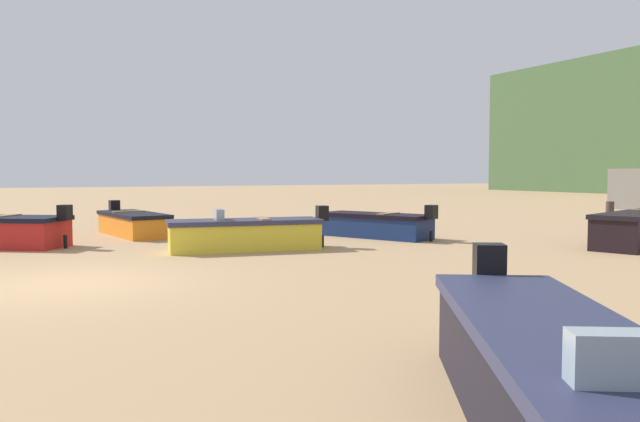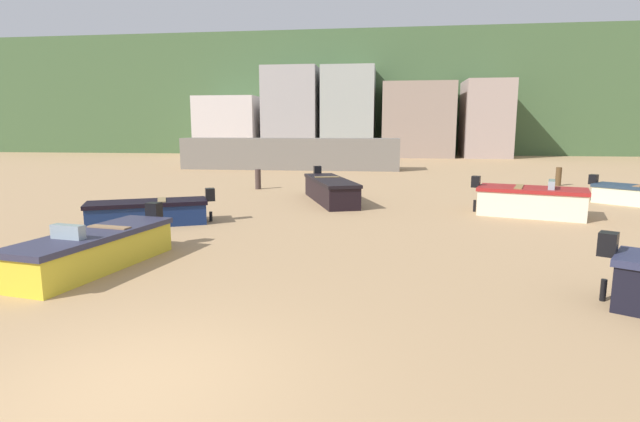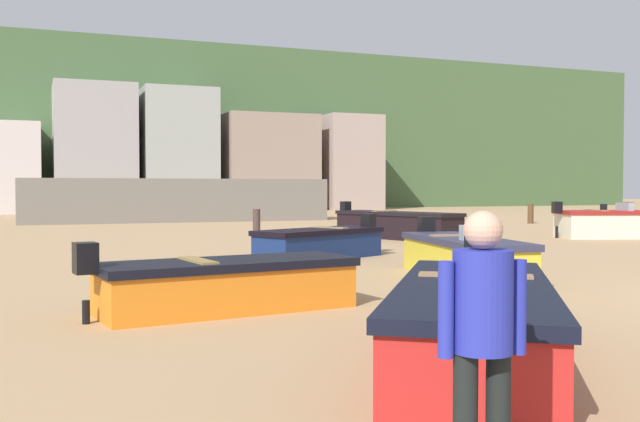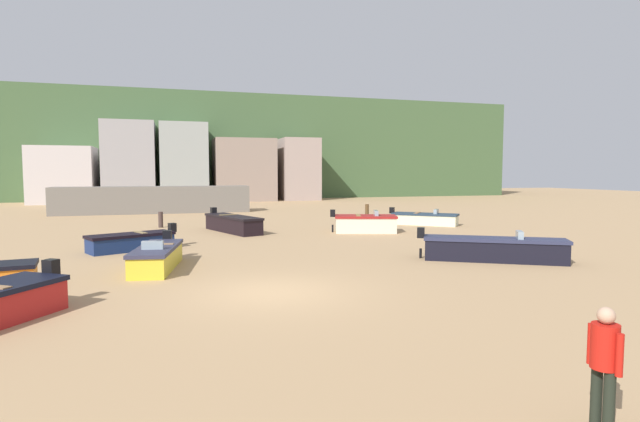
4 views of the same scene
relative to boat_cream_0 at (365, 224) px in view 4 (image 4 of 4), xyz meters
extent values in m
plane|color=tan|center=(-7.78, -12.40, -0.49)|extent=(160.00, 160.00, 0.00)
cube|color=#415D37|center=(-7.78, 53.60, 6.23)|extent=(90.00, 32.00, 13.44)
cube|color=slate|center=(-11.75, 17.60, 0.62)|extent=(15.56, 2.40, 2.21)
cube|color=beige|center=(-21.55, 34.65, 2.60)|extent=(6.45, 6.09, 6.18)
cube|color=#9A9696|center=(-14.74, 34.61, 4.05)|extent=(5.56, 6.01, 9.08)
cube|color=#969B96|center=(-8.82, 34.64, 4.02)|extent=(5.30, 6.07, 9.03)
cube|color=gray|center=(-1.83, 34.46, 3.20)|extent=(7.08, 5.71, 7.39)
cube|color=#A48F85|center=(4.90, 34.33, 3.28)|extent=(4.49, 5.46, 7.55)
cube|color=beige|center=(0.01, 0.00, -0.08)|extent=(3.66, 2.56, 0.83)
cube|color=maroon|center=(0.01, 0.00, 0.40)|extent=(3.78, 2.66, 0.12)
cube|color=black|center=(-1.74, 0.56, 0.58)|extent=(0.36, 0.39, 0.40)
cylinder|color=black|center=(-1.74, 0.56, -0.28)|extent=(0.13, 0.13, 0.42)
cube|color=#8C9EA8|center=(0.56, -0.18, 0.60)|extent=(0.49, 0.98, 0.28)
cube|color=olive|center=(-0.39, 0.12, 0.45)|extent=(0.65, 1.38, 0.08)
cube|color=black|center=(-7.10, 2.25, -0.09)|extent=(2.71, 4.96, 0.81)
cube|color=black|center=(-7.10, 2.25, 0.37)|extent=(2.82, 5.08, 0.12)
cube|color=black|center=(-7.96, 4.71, 0.55)|extent=(0.39, 0.37, 0.40)
cylinder|color=black|center=(-7.96, 4.71, -0.29)|extent=(0.13, 0.13, 0.40)
cube|color=olive|center=(-7.30, 2.82, 0.42)|extent=(1.02, 0.56, 0.08)
cube|color=black|center=(1.20, -9.96, -0.11)|extent=(4.95, 3.53, 0.76)
cube|color=#292D49|center=(1.20, -9.96, 0.33)|extent=(5.07, 3.65, 0.12)
cube|color=black|center=(-1.15, -8.58, 0.51)|extent=(0.40, 0.42, 0.40)
cylinder|color=black|center=(-1.15, -8.58, -0.30)|extent=(0.14, 0.14, 0.38)
cube|color=#8C9EA8|center=(1.96, -10.40, 0.53)|extent=(0.51, 0.68, 0.28)
cube|color=black|center=(-13.39, -12.01, 0.45)|extent=(0.42, 0.41, 0.40)
cylinder|color=black|center=(-13.39, -12.01, -0.32)|extent=(0.14, 0.14, 0.35)
cube|color=navy|center=(-12.12, -3.25, -0.18)|extent=(3.60, 2.51, 0.62)
cube|color=black|center=(-12.12, -3.25, 0.19)|extent=(3.72, 2.63, 0.12)
cube|color=black|center=(-10.40, -2.44, 0.37)|extent=(0.39, 0.41, 0.40)
cylinder|color=black|center=(-10.40, -2.44, -0.34)|extent=(0.13, 0.13, 0.31)
cube|color=olive|center=(-11.73, -3.07, 0.24)|extent=(0.64, 1.00, 0.08)
cube|color=gold|center=(-10.95, -7.91, -0.16)|extent=(1.77, 3.93, 0.67)
cube|color=#2E2F45|center=(-10.95, -7.91, 0.24)|extent=(1.86, 4.04, 0.12)
cube|color=black|center=(-10.60, -5.87, 0.42)|extent=(0.36, 0.33, 0.40)
cylinder|color=black|center=(-10.60, -5.87, -0.32)|extent=(0.12, 0.12, 0.34)
cube|color=#8C9EA8|center=(-11.06, -8.57, 0.44)|extent=(0.71, 0.31, 0.28)
cube|color=#906E4B|center=(-10.87, -7.45, 0.29)|extent=(1.00, 0.40, 0.08)
cube|color=beige|center=(5.15, 2.56, -0.18)|extent=(3.81, 3.54, 0.63)
cube|color=#213346|center=(5.15, 2.56, 0.20)|extent=(3.94, 3.66, 0.12)
cube|color=black|center=(3.50, 3.99, 0.38)|extent=(0.42, 0.43, 0.40)
cylinder|color=black|center=(3.50, 3.99, -0.33)|extent=(0.14, 0.14, 0.32)
cube|color=#8C9EA8|center=(5.68, 2.09, 0.40)|extent=(0.62, 0.67, 0.28)
cube|color=olive|center=(4.77, 2.89, 0.25)|extent=(0.85, 0.92, 0.08)
cylinder|color=#40312D|center=(-11.04, 5.88, -0.01)|extent=(0.28, 0.28, 0.96)
cylinder|color=#50381F|center=(3.91, 9.32, -0.02)|extent=(0.28, 0.28, 0.95)
cylinder|color=black|center=(-5.19, -20.86, -0.08)|extent=(0.14, 0.14, 0.82)
cylinder|color=black|center=(-5.19, -21.06, -0.08)|extent=(0.14, 0.14, 0.82)
cylinder|color=red|center=(-5.19, -20.96, 0.62)|extent=(0.34, 0.34, 0.58)
cylinder|color=red|center=(-5.19, -20.74, 0.58)|extent=(0.09, 0.09, 0.54)
cylinder|color=red|center=(-5.19, -21.18, 0.58)|extent=(0.09, 0.09, 0.54)
sphere|color=tan|center=(-5.19, -20.96, 1.02)|extent=(0.22, 0.22, 0.22)
camera|label=1|loc=(4.03, -13.25, 1.49)|focal=34.73mm
camera|label=2|loc=(-4.91, -17.25, 2.45)|focal=27.58mm
camera|label=3|loc=(-18.57, -19.77, 1.26)|focal=40.52mm
camera|label=4|loc=(-10.48, -25.84, 2.83)|focal=27.94mm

